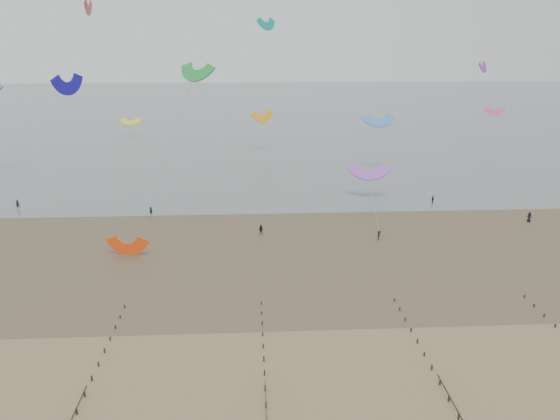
{
  "coord_description": "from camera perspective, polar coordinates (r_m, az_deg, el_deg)",
  "views": [
    {
      "loc": [
        2.95,
        -53.24,
        34.59
      ],
      "look_at": [
        7.36,
        28.0,
        8.0
      ],
      "focal_mm": 35.0,
      "sensor_mm": 36.0,
      "label": 1
    }
  ],
  "objects": [
    {
      "name": "ground",
      "position": [
        63.56,
        -5.45,
        -14.97
      ],
      "size": [
        500.0,
        500.0,
        0.0
      ],
      "primitive_type": "plane",
      "color": "brown",
      "rests_on": "ground"
    },
    {
      "name": "sea_and_shore",
      "position": [
        94.48,
        -7.17,
        -3.52
      ],
      "size": [
        500.0,
        665.0,
        0.03
      ],
      "color": "#475654",
      "rests_on": "ground"
    },
    {
      "name": "kitesurfer_lead",
      "position": [
        111.16,
        -13.33,
        -0.07
      ],
      "size": [
        0.71,
        0.54,
        1.73
      ],
      "primitive_type": "imported",
      "rotation": [
        0.0,
        0.0,
        2.92
      ],
      "color": "black",
      "rests_on": "ground"
    },
    {
      "name": "kitesurfers",
      "position": [
        110.96,
        15.94,
        -0.32
      ],
      "size": [
        139.77,
        22.92,
        1.89
      ],
      "color": "black",
      "rests_on": "ground"
    },
    {
      "name": "grounded_kite",
      "position": [
        92.73,
        -15.56,
        -4.51
      ],
      "size": [
        6.78,
        5.69,
        3.34
      ],
      "primitive_type": null,
      "rotation": [
        1.54,
        0.0,
        -0.17
      ],
      "color": "#FF4910",
      "rests_on": "ground"
    },
    {
      "name": "kites_airborne",
      "position": [
        145.46,
        -12.85,
        11.94
      ],
      "size": [
        238.13,
        101.86,
        42.17
      ],
      "color": "#01A186",
      "rests_on": "ground"
    }
  ]
}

